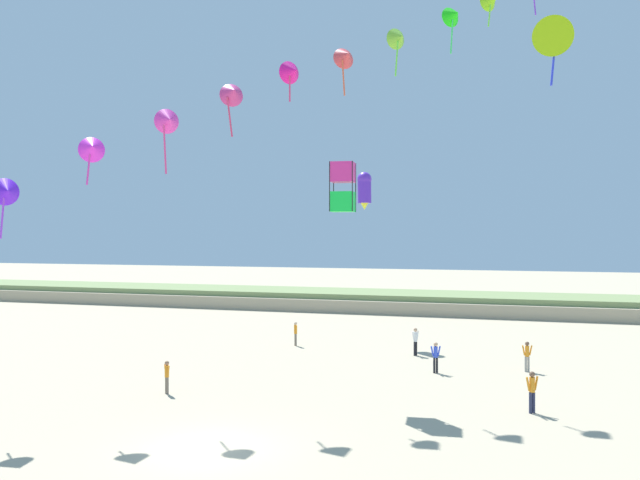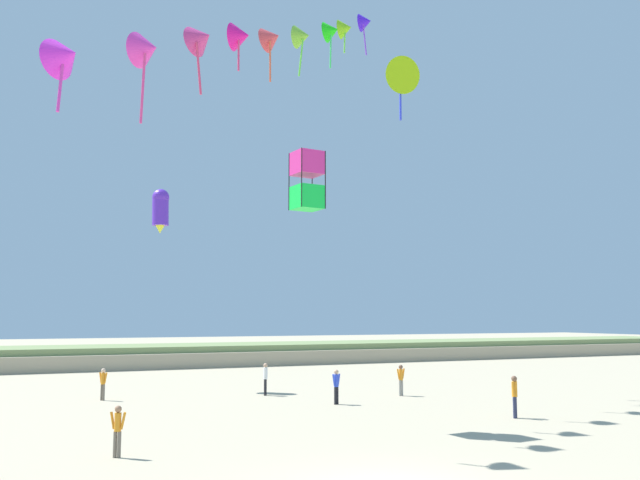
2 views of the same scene
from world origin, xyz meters
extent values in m
cube|color=tan|center=(0.00, 43.30, 0.59)|extent=(120.00, 9.24, 1.18)
cube|color=#7A8E56|center=(0.00, 43.30, 1.35)|extent=(120.00, 7.85, 0.67)
cylinder|color=black|center=(5.64, 14.75, 0.40)|extent=(0.12, 0.12, 0.80)
cylinder|color=black|center=(5.51, 14.68, 0.40)|extent=(0.12, 0.12, 0.80)
cylinder|color=blue|center=(5.57, 14.72, 1.09)|extent=(0.21, 0.21, 0.57)
cylinder|color=blue|center=(5.74, 14.80, 1.13)|extent=(0.21, 0.16, 0.54)
cylinder|color=blue|center=(5.41, 14.64, 1.13)|extent=(0.21, 0.16, 0.54)
sphere|color=tan|center=(5.57, 14.72, 1.49)|extent=(0.22, 0.22, 0.22)
cylinder|color=#726656|center=(-4.26, 20.71, 0.39)|extent=(0.11, 0.11, 0.78)
cylinder|color=#726656|center=(-4.18, 20.60, 0.39)|extent=(0.11, 0.11, 0.78)
cylinder|color=orange|center=(-4.22, 20.66, 1.05)|extent=(0.21, 0.21, 0.55)
cylinder|color=orange|center=(-4.33, 20.80, 1.10)|extent=(0.17, 0.19, 0.52)
cylinder|color=orange|center=(-4.12, 20.52, 1.10)|extent=(0.17, 0.19, 0.52)
sphere|color=beige|center=(-4.22, 20.66, 1.44)|extent=(0.21, 0.21, 0.21)
cylinder|color=black|center=(3.77, 19.52, 0.41)|extent=(0.12, 0.12, 0.83)
cylinder|color=black|center=(3.70, 19.39, 0.41)|extent=(0.12, 0.12, 0.83)
cylinder|color=white|center=(3.74, 19.46, 1.12)|extent=(0.22, 0.22, 0.59)
cylinder|color=white|center=(3.83, 19.62, 1.17)|extent=(0.17, 0.21, 0.56)
cylinder|color=white|center=(3.64, 19.29, 1.17)|extent=(0.17, 0.21, 0.56)
sphere|color=tan|center=(3.74, 19.46, 1.53)|extent=(0.22, 0.22, 0.22)
cylinder|color=gray|center=(10.16, 16.48, 0.40)|extent=(0.12, 0.12, 0.80)
cylinder|color=gray|center=(10.02, 16.45, 0.40)|extent=(0.12, 0.12, 0.80)
cylinder|color=orange|center=(10.09, 16.46, 1.08)|extent=(0.21, 0.21, 0.56)
cylinder|color=orange|center=(10.26, 16.51, 1.12)|extent=(0.20, 0.12, 0.53)
cylinder|color=orange|center=(9.91, 16.42, 1.12)|extent=(0.20, 0.12, 0.53)
sphere|color=brown|center=(10.09, 16.46, 1.47)|extent=(0.22, 0.22, 0.22)
cylinder|color=#282D4C|center=(10.40, 7.98, 0.42)|extent=(0.12, 0.12, 0.85)
cylinder|color=#282D4C|center=(10.28, 7.89, 0.42)|extent=(0.12, 0.12, 0.85)
cylinder|color=orange|center=(10.34, 7.94, 1.15)|extent=(0.22, 0.22, 0.60)
cylinder|color=orange|center=(10.49, 8.05, 1.19)|extent=(0.21, 0.19, 0.57)
cylinder|color=orange|center=(10.18, 7.82, 1.19)|extent=(0.21, 0.19, 0.57)
sphere|color=brown|center=(10.34, 7.94, 1.57)|extent=(0.23, 0.23, 0.23)
cylinder|color=#726656|center=(-5.40, 6.54, 0.37)|extent=(0.11, 0.11, 0.75)
cylinder|color=#726656|center=(-5.29, 6.46, 0.37)|extent=(0.11, 0.11, 0.75)
cylinder|color=orange|center=(-5.35, 6.50, 1.01)|extent=(0.20, 0.20, 0.53)
cylinder|color=orange|center=(-5.48, 6.60, 1.05)|extent=(0.19, 0.17, 0.50)
cylinder|color=orange|center=(-5.21, 6.40, 1.05)|extent=(0.19, 0.17, 0.50)
sphere|color=#9E7051|center=(-5.35, 6.50, 1.38)|extent=(0.20, 0.20, 0.20)
cone|color=#E82BDE|center=(-7.31, 3.82, 10.80)|extent=(1.36, 1.32, 1.16)
cylinder|color=#E539B2|center=(-7.42, 3.72, 9.91)|extent=(0.16, 0.19, 1.34)
cone|color=#EB37B2|center=(-4.92, 5.92, 12.18)|extent=(1.31, 1.29, 1.12)
cylinder|color=#E53985|center=(-5.03, 5.82, 10.89)|extent=(0.11, 0.31, 2.12)
cone|color=#D13582|center=(-2.76, 7.94, 13.66)|extent=(1.40, 1.36, 1.20)
cylinder|color=#E53964|center=(-2.86, 7.83, 12.54)|extent=(0.28, 0.15, 1.81)
cone|color=#F0148D|center=(-0.66, 10.20, 15.00)|extent=(1.26, 1.30, 1.11)
cylinder|color=#E5396E|center=(-0.77, 10.10, 14.16)|extent=(0.09, 0.09, 1.24)
cone|color=#DC4147|center=(1.41, 12.37, 16.12)|extent=(1.40, 1.37, 1.20)
cylinder|color=#E55B39|center=(1.30, 12.26, 15.02)|extent=(0.15, 0.22, 1.78)
cone|color=#78C431|center=(3.70, 14.46, 17.43)|extent=(1.30, 1.29, 1.12)
cylinder|color=#62E539|center=(3.59, 14.36, 16.31)|extent=(0.23, 0.19, 1.80)
cone|color=#1AE114|center=(6.27, 16.66, 19.03)|extent=(1.35, 1.34, 1.16)
cylinder|color=#39E55D|center=(6.17, 16.56, 17.87)|extent=(0.17, 0.18, 1.89)
cone|color=#7ECF19|center=(8.12, 18.78, 20.36)|extent=(1.31, 1.32, 1.14)
cylinder|color=#70E539|center=(8.01, 18.67, 19.48)|extent=(0.20, 0.21, 1.32)
cone|color=#4419EF|center=(10.50, 20.86, 22.04)|extent=(1.30, 1.31, 1.13)
cylinder|color=#8539E5|center=(10.40, 20.75, 20.84)|extent=(0.26, 0.12, 1.95)
cube|color=#15DB42|center=(1.97, 9.72, 8.68)|extent=(1.15, 1.15, 0.92)
cube|color=#E52D8C|center=(1.97, 9.72, 10.04)|extent=(1.15, 1.15, 0.92)
cylinder|color=black|center=(1.51, 9.14, 9.36)|extent=(0.04, 0.04, 2.29)
cylinder|color=black|center=(2.55, 9.25, 9.36)|extent=(0.04, 0.04, 2.29)
cylinder|color=black|center=(2.44, 10.29, 9.36)|extent=(0.04, 0.04, 2.29)
cylinder|color=black|center=(1.39, 10.18, 9.36)|extent=(0.04, 0.04, 2.29)
cylinder|color=#5A29C0|center=(-0.81, 25.34, 10.24)|extent=(1.37, 1.37, 1.78)
sphere|color=#5A29C0|center=(-0.81, 25.34, 11.03)|extent=(0.99, 0.99, 0.99)
cone|color=yellow|center=(-0.81, 25.34, 9.28)|extent=(1.20, 1.20, 0.76)
sphere|color=black|center=(-0.81, 25.34, 11.31)|extent=(0.21, 0.21, 0.21)
cone|color=#97CD0F|center=(11.39, 18.30, 17.89)|extent=(2.24, 1.25, 2.26)
cone|color=blue|center=(11.39, 18.30, 17.91)|extent=(1.24, 0.73, 1.25)
cylinder|color=blue|center=(11.39, 18.30, 16.38)|extent=(0.32, 0.44, 2.37)
camera|label=1|loc=(10.33, -20.40, 7.14)|focal=38.00mm
camera|label=2|loc=(-8.12, -14.33, 4.07)|focal=38.00mm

